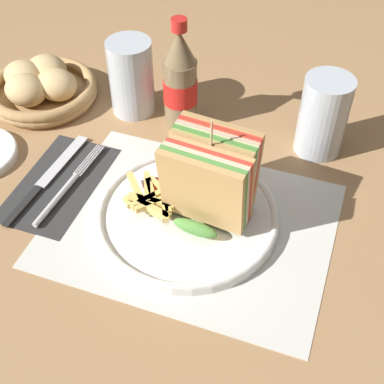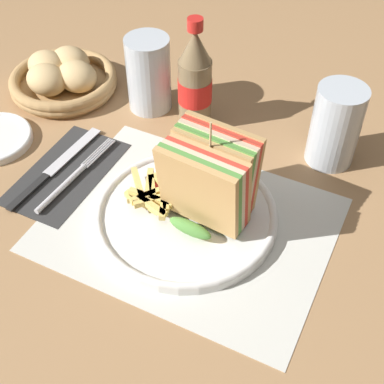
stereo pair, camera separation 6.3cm
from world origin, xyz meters
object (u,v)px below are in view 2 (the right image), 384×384
(glass_near, at_px, (334,130))
(knife, at_px, (55,168))
(club_sandwich, at_px, (209,180))
(coke_bottle_near, at_px, (195,81))
(plate_main, at_px, (186,215))
(glass_far, at_px, (149,78))
(bread_basket, at_px, (62,78))
(fork, at_px, (69,180))

(glass_near, bearing_deg, knife, -149.87)
(club_sandwich, bearing_deg, coke_bottle_near, 120.81)
(plate_main, distance_m, glass_far, 0.29)
(glass_near, bearing_deg, coke_bottle_near, -177.41)
(glass_near, distance_m, bread_basket, 0.51)
(coke_bottle_near, bearing_deg, bread_basket, -175.38)
(club_sandwich, xyz_separation_m, glass_far, (-0.21, 0.21, -0.02))
(coke_bottle_near, distance_m, glass_far, 0.10)
(plate_main, distance_m, glass_near, 0.28)
(club_sandwich, xyz_separation_m, glass_near, (0.12, 0.21, -0.02))
(fork, distance_m, bread_basket, 0.27)
(glass_far, bearing_deg, knife, -103.45)
(club_sandwich, relative_size, glass_far, 1.18)
(glass_near, bearing_deg, plate_main, -123.65)
(fork, bearing_deg, glass_far, 90.44)
(plate_main, xyz_separation_m, bread_basket, (-0.36, 0.19, 0.02))
(fork, relative_size, coke_bottle_near, 0.96)
(glass_near, xyz_separation_m, bread_basket, (-0.51, -0.03, -0.03))
(plate_main, height_order, fork, plate_main)
(plate_main, distance_m, club_sandwich, 0.08)
(plate_main, height_order, knife, plate_main)
(knife, height_order, coke_bottle_near, coke_bottle_near)
(fork, relative_size, glass_far, 1.41)
(coke_bottle_near, relative_size, glass_far, 1.46)
(coke_bottle_near, relative_size, bread_basket, 0.99)
(knife, bearing_deg, glass_near, 33.66)
(glass_near, bearing_deg, glass_far, -179.37)
(plate_main, distance_m, bread_basket, 0.41)
(glass_far, relative_size, bread_basket, 0.68)
(knife, distance_m, glass_near, 0.45)
(knife, bearing_deg, fork, -17.93)
(fork, distance_m, glass_near, 0.43)
(fork, bearing_deg, glass_near, 38.24)
(coke_bottle_near, height_order, bread_basket, coke_bottle_near)
(plate_main, bearing_deg, club_sandwich, 33.53)
(plate_main, bearing_deg, bread_basket, 151.63)
(knife, xyz_separation_m, glass_far, (0.05, 0.22, 0.05))
(plate_main, distance_m, knife, 0.24)
(glass_near, xyz_separation_m, glass_far, (-0.34, -0.00, 0.00))
(plate_main, relative_size, glass_far, 1.98)
(fork, xyz_separation_m, bread_basket, (-0.16, 0.21, 0.02))
(plate_main, height_order, glass_near, glass_near)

